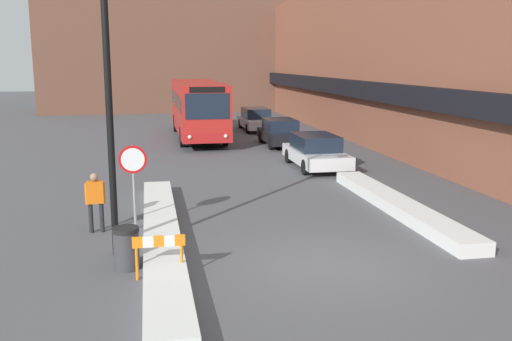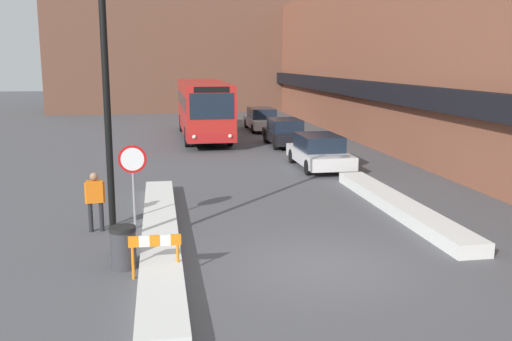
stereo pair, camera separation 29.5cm
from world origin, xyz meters
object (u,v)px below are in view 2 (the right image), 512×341
object	(u,v)px
parked_car_middle	(285,132)
street_lamp	(118,78)
parked_car_back	(262,119)
parked_car_front	(319,151)
trash_bin	(123,247)
construction_barricade	(155,248)
pedestrian	(95,196)
stop_sign	(133,168)
city_bus	(203,108)

from	to	relation	value
parked_car_middle	street_lamp	world-z (taller)	street_lamp
parked_car_middle	parked_car_back	world-z (taller)	parked_car_back
parked_car_front	trash_bin	world-z (taller)	parked_car_front
trash_bin	construction_barricade	world-z (taller)	trash_bin
parked_car_front	pedestrian	size ratio (longest dim) A/B	2.80
parked_car_back	stop_sign	world-z (taller)	stop_sign
city_bus	construction_barricade	bearing A→B (deg)	-97.16
street_lamp	trash_bin	size ratio (longest dim) A/B	7.11
parked_car_front	stop_sign	bearing A→B (deg)	-133.54
city_bus	trash_bin	world-z (taller)	city_bus
parked_car_front	street_lamp	size ratio (longest dim) A/B	0.67
parked_car_front	stop_sign	xyz separation A→B (m)	(-7.48, -7.87, 0.96)
parked_car_middle	street_lamp	size ratio (longest dim) A/B	0.64
pedestrian	trash_bin	size ratio (longest dim) A/B	1.70
parked_car_middle	street_lamp	distance (m)	18.58
parked_car_back	construction_barricade	xyz separation A→B (m)	(-6.91, -25.43, -0.06)
stop_sign	trash_bin	xyz separation A→B (m)	(-0.13, -3.09, -1.20)
stop_sign	pedestrian	distance (m)	1.24
parked_car_middle	street_lamp	xyz separation A→B (m)	(-7.62, -16.60, 3.43)
parked_car_front	trash_bin	size ratio (longest dim) A/B	4.77
parked_car_back	street_lamp	distance (m)	25.13
city_bus	construction_barricade	xyz separation A→B (m)	(-2.79, -22.21, -1.14)
stop_sign	construction_barricade	world-z (taller)	stop_sign
city_bus	parked_car_back	size ratio (longest dim) A/B	2.40
parked_car_back	street_lamp	size ratio (longest dim) A/B	0.70
parked_car_back	pedestrian	bearing A→B (deg)	-111.33
city_bus	parked_car_front	world-z (taller)	city_bus
parked_car_front	parked_car_back	distance (m)	13.76
street_lamp	parked_car_front	bearing A→B (deg)	52.52
parked_car_front	street_lamp	xyz separation A→B (m)	(-7.62, -9.94, 3.44)
city_bus	pedestrian	xyz separation A→B (m)	(-4.37, -18.52, -0.83)
parked_car_middle	trash_bin	bearing A→B (deg)	-113.37
street_lamp	construction_barricade	bearing A→B (deg)	-67.56
stop_sign	pedestrian	world-z (taller)	stop_sign
street_lamp	city_bus	bearing A→B (deg)	80.29
parked_car_middle	stop_sign	xyz separation A→B (m)	(-7.48, -14.53, 0.95)
construction_barricade	parked_car_middle	bearing A→B (deg)	69.34
city_bus	trash_bin	xyz separation A→B (m)	(-3.49, -21.49, -1.33)
construction_barricade	parked_car_back	bearing A→B (deg)	74.80
parked_car_front	stop_sign	world-z (taller)	stop_sign
trash_bin	parked_car_back	bearing A→B (deg)	72.89
city_bus	trash_bin	size ratio (longest dim) A/B	11.95
parked_car_front	parked_car_middle	world-z (taller)	parked_car_middle
trash_bin	construction_barricade	xyz separation A→B (m)	(0.70, -0.71, 0.19)
city_bus	trash_bin	bearing A→B (deg)	-99.23
city_bus	construction_barricade	size ratio (longest dim) A/B	10.32
city_bus	pedestrian	size ratio (longest dim) A/B	7.01
city_bus	parked_car_back	world-z (taller)	city_bus
construction_barricade	trash_bin	bearing A→B (deg)	134.54
city_bus	pedestrian	bearing A→B (deg)	-103.28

